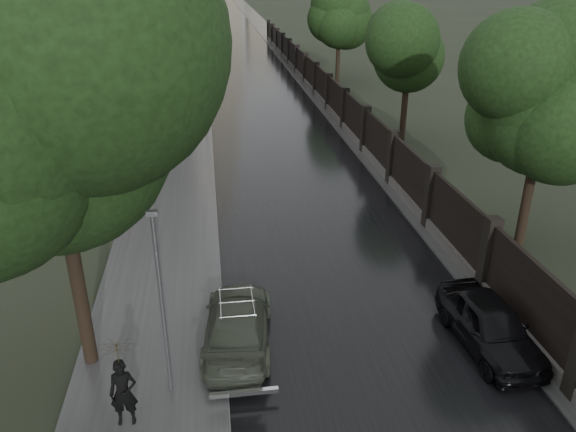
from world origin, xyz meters
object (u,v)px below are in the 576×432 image
at_px(tree_left_far, 145,39).
at_px(tree_right_a, 542,119).
at_px(tree_right_b, 409,57).
at_px(lamp_post, 162,306).
at_px(traffic_light, 204,96).
at_px(tree_right_c, 339,25).
at_px(pedestrian_umbrella, 118,360).
at_px(tree_left_near, 51,136).
at_px(volga_sedan, 238,323).
at_px(car_right_near, 490,325).

height_order(tree_left_far, tree_right_a, tree_left_far).
distance_m(tree_right_b, lamp_post, 24.33).
bearing_deg(tree_left_far, traffic_light, -53.53).
distance_m(tree_right_c, traffic_light, 19.26).
relative_size(tree_right_c, pedestrian_umbrella, 2.59).
bearing_deg(tree_right_a, lamp_post, -153.26).
height_order(tree_left_near, tree_right_c, tree_left_near).
xyz_separation_m(tree_left_near, lamp_post, (2.20, -1.50, -3.75)).
bearing_deg(volga_sedan, tree_left_far, -74.50).
bearing_deg(tree_right_b, volga_sedan, -120.85).
xyz_separation_m(tree_right_a, pedestrian_umbrella, (-13.86, -7.44, -2.99)).
height_order(tree_left_near, traffic_light, tree_left_near).
bearing_deg(volga_sedan, traffic_light, -82.04).
xyz_separation_m(tree_left_far, tree_right_c, (15.50, 10.00, -0.29)).
height_order(tree_left_near, volga_sedan, tree_left_near).
xyz_separation_m(traffic_light, car_right_near, (7.70, -22.73, -1.68)).
xyz_separation_m(tree_left_near, car_right_near, (11.00, -0.74, -5.71)).
height_order(tree_right_b, traffic_light, tree_right_b).
xyz_separation_m(volga_sedan, pedestrian_umbrella, (-2.76, -2.85, 1.30)).
distance_m(tree_left_near, volga_sedan, 7.02).
relative_size(tree_left_far, traffic_light, 1.85).
bearing_deg(tree_right_c, tree_right_a, -90.00).
bearing_deg(tree_right_b, pedestrian_umbrella, -122.89).
height_order(tree_right_a, lamp_post, tree_right_a).
bearing_deg(traffic_light, tree_right_b, -14.24).
height_order(tree_right_c, volga_sedan, tree_right_c).
bearing_deg(traffic_light, tree_right_a, -55.23).
bearing_deg(lamp_post, volga_sedan, 46.79).
distance_m(tree_left_far, tree_right_c, 18.45).
bearing_deg(traffic_light, car_right_near, -71.29).
relative_size(tree_right_a, lamp_post, 1.37).
bearing_deg(tree_left_near, volga_sedan, 5.94).
relative_size(tree_left_near, tree_left_far, 1.24).
bearing_deg(traffic_light, tree_right_c, 51.82).
xyz_separation_m(car_right_near, pedestrian_umbrella, (-9.76, -1.70, 1.25)).
bearing_deg(tree_left_far, tree_right_a, -54.83).
bearing_deg(car_right_near, pedestrian_umbrella, -172.91).
relative_size(tree_left_far, tree_right_c, 1.05).
bearing_deg(tree_right_a, tree_left_near, -161.68).
bearing_deg(tree_left_near, traffic_light, 81.47).
distance_m(tree_right_a, volga_sedan, 12.75).
xyz_separation_m(tree_right_b, traffic_light, (-11.80, 2.99, -2.55)).
xyz_separation_m(tree_left_far, lamp_post, (2.60, -28.50, -2.57)).
relative_size(tree_left_near, tree_right_c, 1.31).
distance_m(tree_left_near, tree_left_far, 27.03).
xyz_separation_m(tree_right_b, pedestrian_umbrella, (-13.86, -21.44, -2.99)).
distance_m(tree_left_near, lamp_post, 4.60).
relative_size(tree_right_b, pedestrian_umbrella, 2.59).
bearing_deg(tree_right_a, pedestrian_umbrella, -151.79).
distance_m(traffic_light, volga_sedan, 21.66).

